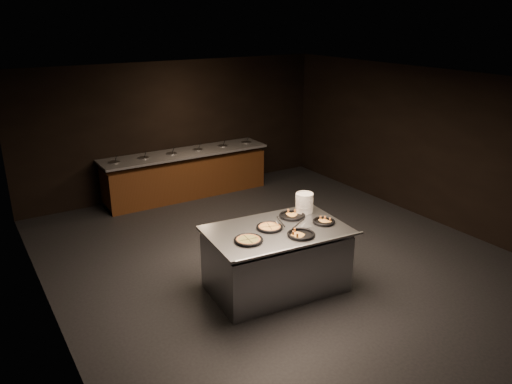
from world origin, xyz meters
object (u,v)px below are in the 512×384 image
serving_counter (276,260)px  pan_cheese_whole (270,227)px  plate_stack (304,203)px  pan_veggie_whole (248,240)px

serving_counter → pan_cheese_whole: size_ratio=5.48×
plate_stack → pan_veggie_whole: size_ratio=0.77×
plate_stack → serving_counter: bearing=-157.0°
plate_stack → pan_cheese_whole: plate_stack is taller
pan_veggie_whole → pan_cheese_whole: same height
pan_veggie_whole → plate_stack: bearing=19.0°
pan_veggie_whole → pan_cheese_whole: size_ratio=1.04×
serving_counter → pan_veggie_whole: bearing=-161.5°
serving_counter → pan_veggie_whole: size_ratio=5.27×
serving_counter → plate_stack: size_ratio=6.89×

